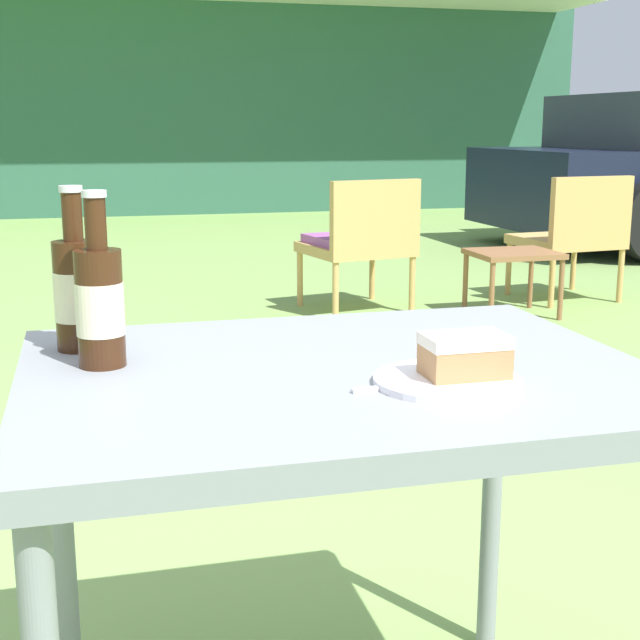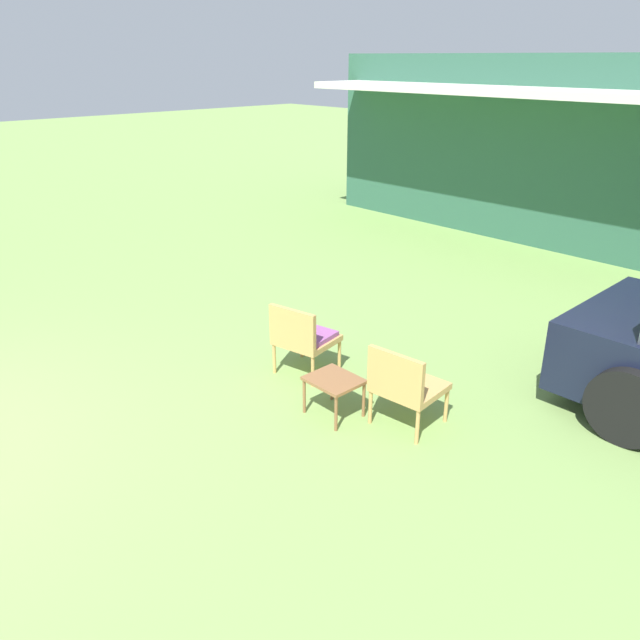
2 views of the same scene
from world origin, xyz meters
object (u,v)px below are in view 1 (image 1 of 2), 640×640
(patio_table, at_px, (337,412))
(cola_bottle_near, at_px, (77,290))
(cake_on_plate, at_px, (456,367))
(wicker_chair_plain, at_px, (574,232))
(garden_side_table, at_px, (513,259))
(cola_bottle_far, at_px, (100,303))
(wicker_chair_cushioned, at_px, (360,239))

(patio_table, height_order, cola_bottle_near, cola_bottle_near)
(cake_on_plate, bearing_deg, wicker_chair_plain, 57.52)
(cake_on_plate, bearing_deg, garden_side_table, 61.96)
(garden_side_table, height_order, cake_on_plate, cake_on_plate)
(patio_table, distance_m, cola_bottle_far, 0.39)
(garden_side_table, xyz_separation_m, cola_bottle_near, (-2.37, -3.17, 0.50))
(patio_table, distance_m, cola_bottle_near, 0.46)
(wicker_chair_cushioned, xyz_separation_m, patio_table, (-1.19, -3.71, 0.23))
(cake_on_plate, distance_m, cola_bottle_near, 0.61)
(garden_side_table, relative_size, cake_on_plate, 2.31)
(cake_on_plate, height_order, cola_bottle_near, cola_bottle_near)
(cola_bottle_near, height_order, cola_bottle_far, same)
(patio_table, xyz_separation_m, cake_on_plate, (0.14, -0.13, 0.10))
(wicker_chair_plain, distance_m, cake_on_plate, 4.53)
(garden_side_table, height_order, cola_bottle_near, cola_bottle_near)
(wicker_chair_cushioned, bearing_deg, cola_bottle_far, 55.73)
(cola_bottle_far, bearing_deg, garden_side_table, 54.51)
(garden_side_table, bearing_deg, wicker_chair_plain, 29.28)
(cola_bottle_near, bearing_deg, cake_on_plate, -33.16)
(cola_bottle_near, distance_m, cola_bottle_far, 0.12)
(wicker_chair_plain, bearing_deg, patio_table, 49.23)
(wicker_chair_plain, relative_size, cola_bottle_far, 2.99)
(wicker_chair_plain, xyz_separation_m, garden_side_table, (-0.57, -0.32, -0.10))
(wicker_chair_plain, height_order, cola_bottle_near, cola_bottle_near)
(wicker_chair_cushioned, height_order, cola_bottle_near, cola_bottle_near)
(wicker_chair_cushioned, xyz_separation_m, cola_bottle_near, (-1.56, -3.51, 0.40))
(cake_on_plate, bearing_deg, patio_table, 137.40)
(wicker_chair_cushioned, relative_size, wicker_chair_plain, 1.00)
(wicker_chair_plain, height_order, garden_side_table, wicker_chair_plain)
(wicker_chair_cushioned, bearing_deg, cake_on_plate, 63.28)
(cola_bottle_near, bearing_deg, wicker_chair_cushioned, 66.03)
(wicker_chair_cushioned, distance_m, cake_on_plate, 3.99)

